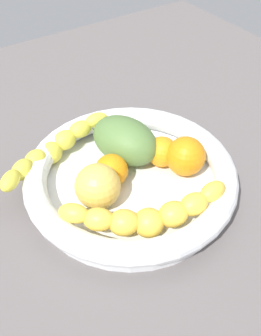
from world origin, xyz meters
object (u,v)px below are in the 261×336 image
object	(u,v)px
fruit_bowl	(131,177)
orange_mid_right	(162,152)
apple_yellow	(98,186)
mango_green	(125,140)
orange_front	(186,156)
banana_draped_left	(52,150)
orange_mid_left	(111,170)
banana_draped_right	(148,215)

from	to	relation	value
fruit_bowl	orange_mid_right	bearing A→B (deg)	-83.42
apple_yellow	fruit_bowl	bearing A→B (deg)	-81.77
orange_mid_right	fruit_bowl	bearing A→B (deg)	96.58
mango_green	orange_front	bearing A→B (deg)	-142.92
banana_draped_left	orange_mid_left	world-z (taller)	same
banana_draped_left	banana_draped_right	size ratio (longest dim) A/B	0.97
orange_front	apple_yellow	bearing A→B (deg)	83.13
banana_draped_right	orange_mid_left	world-z (taller)	same
fruit_bowl	orange_mid_left	size ratio (longest dim) A/B	6.41
fruit_bowl	banana_draped_left	world-z (taller)	banana_draped_left
banana_draped_right	apple_yellow	distance (cm)	8.61
fruit_bowl	banana_draped_right	bearing A→B (deg)	160.69
banana_draped_right	orange_mid_right	xyz separation A→B (cm)	(9.66, -9.80, -0.36)
orange_mid_left	orange_mid_right	world-z (taller)	orange_mid_left
fruit_bowl	apple_yellow	world-z (taller)	apple_yellow
banana_draped_right	orange_front	world-z (taller)	orange_front
fruit_bowl	mango_green	size ratio (longest dim) A/B	2.77
banana_draped_left	banana_draped_right	bearing A→B (deg)	-165.71
mango_green	orange_mid_right	bearing A→B (deg)	-138.11
fruit_bowl	banana_draped_left	size ratio (longest dim) A/B	1.49
fruit_bowl	apple_yellow	xyz separation A→B (cm)	(-0.91, 6.32, 2.32)
banana_draped_right	orange_front	bearing A→B (deg)	-62.32
banana_draped_left	banana_draped_right	distance (cm)	20.24
fruit_bowl	banana_draped_right	world-z (taller)	banana_draped_right
banana_draped_left	orange_front	distance (cm)	21.49
fruit_bowl	orange_mid_left	world-z (taller)	orange_mid_left
banana_draped_right	mango_green	bearing A→B (deg)	-21.41
orange_front	orange_mid_left	distance (cm)	11.96
orange_mid_left	banana_draped_right	bearing A→B (deg)	176.65
orange_front	banana_draped_right	bearing A→B (deg)	117.68
orange_front	mango_green	xyz separation A→B (cm)	(8.15, 6.16, 0.48)
orange_mid_left	apple_yellow	bearing A→B (deg)	122.65
orange_mid_left	apple_yellow	distance (cm)	4.60
mango_green	fruit_bowl	bearing A→B (deg)	155.27
orange_mid_right	mango_green	world-z (taller)	mango_green
banana_draped_right	orange_mid_left	size ratio (longest dim) A/B	4.43
mango_green	banana_draped_left	bearing A→B (deg)	63.52
banana_draped_right	orange_mid_left	distance (cm)	10.44
banana_draped_right	apple_yellow	bearing A→B (deg)	21.85
banana_draped_left	apple_yellow	size ratio (longest dim) A/B	3.29
apple_yellow	mango_green	bearing A→B (deg)	-54.28
fruit_bowl	orange_front	bearing A→B (deg)	-107.43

